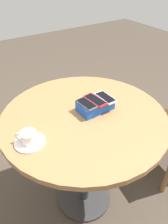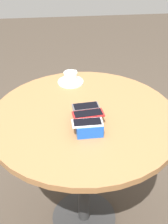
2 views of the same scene
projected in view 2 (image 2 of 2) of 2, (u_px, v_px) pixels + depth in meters
ground_plane at (84, 218)px, 1.94m from camera, size 8.00×8.00×0.00m
round_table at (84, 137)px, 1.57m from camera, size 0.91×0.91×0.78m
phone_box at (88, 120)px, 1.41m from camera, size 0.20×0.12×0.06m
phone_white at (88, 123)px, 1.34m from camera, size 0.06×0.13×0.01m
phone_red at (88, 114)px, 1.40m from camera, size 0.08×0.15×0.01m
phone_gray at (86, 107)px, 1.45m from camera, size 0.07×0.13×0.01m
saucer at (71, 82)px, 1.76m from camera, size 0.14×0.14×0.01m
coffee_cup at (71, 77)px, 1.74m from camera, size 0.09×0.08×0.06m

